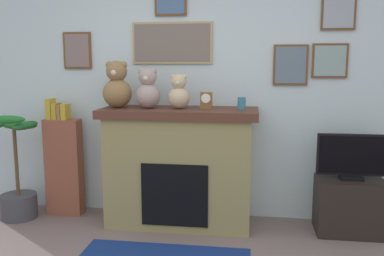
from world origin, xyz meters
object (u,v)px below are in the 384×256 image
object	(u,v)px
potted_plant	(17,184)
teddy_bear_brown	(148,90)
fireplace	(180,166)
mantel_clock	(206,101)
candle_jar	(242,103)
teddy_bear_tan	(117,87)
teddy_bear_grey	(179,93)
tv_stand	(349,206)
television	(352,157)
bookshelf	(64,163)

from	to	relation	value
potted_plant	teddy_bear_brown	xyz separation A→B (m)	(1.35, 0.09, 0.96)
fireplace	mantel_clock	distance (m)	0.70
candle_jar	teddy_bear_tan	size ratio (longest dim) A/B	0.26
mantel_clock	teddy_bear_brown	world-z (taller)	teddy_bear_brown
potted_plant	teddy_bear_grey	distance (m)	1.90
tv_stand	mantel_clock	xyz separation A→B (m)	(-1.34, -0.00, 0.97)
teddy_bear_brown	teddy_bear_grey	world-z (taller)	teddy_bear_brown
television	teddy_bear_brown	xyz separation A→B (m)	(-1.90, 0.00, 0.59)
tv_stand	candle_jar	world-z (taller)	candle_jar
tv_stand	teddy_bear_tan	xyz separation A→B (m)	(-2.21, -0.00, 1.09)
fireplace	candle_jar	world-z (taller)	candle_jar
television	teddy_bear_grey	bearing A→B (deg)	179.95
mantel_clock	candle_jar	bearing A→B (deg)	0.24
television	candle_jar	xyz separation A→B (m)	(-1.01, 0.00, 0.48)
bookshelf	mantel_clock	xyz separation A→B (m)	(1.49, -0.10, 0.68)
bookshelf	teddy_bear_brown	size ratio (longest dim) A/B	3.17
mantel_clock	teddy_bear_grey	size ratio (longest dim) A/B	0.48
teddy_bear_tan	teddy_bear_brown	world-z (taller)	teddy_bear_tan
teddy_bear_brown	bookshelf	bearing A→B (deg)	173.87
mantel_clock	teddy_bear_brown	xyz separation A→B (m)	(-0.56, 0.00, 0.09)
teddy_bear_tan	bookshelf	bearing A→B (deg)	170.94
television	teddy_bear_tan	distance (m)	2.29
potted_plant	teddy_bear_tan	world-z (taller)	teddy_bear_tan
teddy_bear_grey	tv_stand	bearing A→B (deg)	0.00
potted_plant	candle_jar	xyz separation A→B (m)	(2.24, 0.09, 0.84)
potted_plant	teddy_bear_tan	distance (m)	1.45
mantel_clock	fireplace	bearing A→B (deg)	175.80
bookshelf	teddy_bear_grey	size ratio (longest dim) A/B	3.69
bookshelf	television	distance (m)	2.84
bookshelf	tv_stand	size ratio (longest dim) A/B	2.00
mantel_clock	teddy_bear_brown	size ratio (longest dim) A/B	0.41
potted_plant	tv_stand	distance (m)	3.26
television	mantel_clock	xyz separation A→B (m)	(-1.34, 0.00, 0.50)
fireplace	candle_jar	xyz separation A→B (m)	(0.59, -0.02, 0.62)
potted_plant	fireplace	bearing A→B (deg)	3.63
teddy_bear_tan	mantel_clock	bearing A→B (deg)	-0.05
fireplace	television	world-z (taller)	fireplace
fireplace	bookshelf	bearing A→B (deg)	176.19
potted_plant	mantel_clock	size ratio (longest dim) A/B	6.83
tv_stand	teddy_bear_grey	size ratio (longest dim) A/B	1.84
bookshelf	teddy_bear_grey	world-z (taller)	teddy_bear_grey
television	teddy_bear_brown	bearing A→B (deg)	179.96
bookshelf	potted_plant	size ratio (longest dim) A/B	1.12
tv_stand	mantel_clock	distance (m)	1.65
candle_jar	teddy_bear_brown	bearing A→B (deg)	-179.97
fireplace	teddy_bear_grey	xyz separation A→B (m)	(-0.00, -0.02, 0.71)
teddy_bear_tan	television	bearing A→B (deg)	-0.03
teddy_bear_brown	candle_jar	bearing A→B (deg)	0.03
fireplace	teddy_bear_grey	size ratio (longest dim) A/B	4.54
potted_plant	teddy_bear_grey	size ratio (longest dim) A/B	3.29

